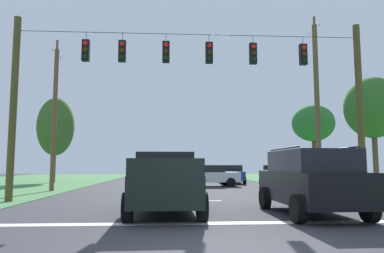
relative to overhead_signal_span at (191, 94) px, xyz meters
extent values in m
plane|color=#333338|center=(0.05, -8.96, -4.61)|extent=(120.00, 120.00, 0.00)
cube|color=white|center=(0.05, -5.94, -4.60)|extent=(12.88, 0.45, 0.01)
cube|color=white|center=(0.05, 0.06, -4.60)|extent=(2.50, 0.15, 0.01)
cube|color=white|center=(0.05, 7.58, -4.60)|extent=(2.50, 0.15, 0.01)
cube|color=white|center=(0.05, 15.10, -4.60)|extent=(2.50, 0.15, 0.01)
cylinder|color=#504722|center=(-7.58, 0.00, -0.64)|extent=(0.30, 0.30, 7.94)
cylinder|color=#504722|center=(7.59, 0.00, -0.64)|extent=(0.30, 0.30, 7.94)
cylinder|color=black|center=(0.01, 0.00, 2.73)|extent=(15.17, 0.02, 0.02)
cylinder|color=black|center=(-4.62, 0.00, 2.55)|extent=(0.02, 0.02, 0.36)
cube|color=black|center=(-4.62, 0.00, 1.89)|extent=(0.32, 0.24, 0.95)
cylinder|color=red|center=(-4.62, -0.14, 2.19)|extent=(0.20, 0.04, 0.20)
cylinder|color=#352203|center=(-4.62, -0.14, 1.89)|extent=(0.20, 0.04, 0.20)
cylinder|color=black|center=(-4.62, -0.14, 1.59)|extent=(0.20, 0.04, 0.20)
cylinder|color=black|center=(-3.05, 0.00, 2.55)|extent=(0.02, 0.02, 0.36)
cube|color=black|center=(-3.05, 0.00, 1.89)|extent=(0.32, 0.24, 0.95)
cylinder|color=red|center=(-3.05, -0.14, 2.19)|extent=(0.20, 0.04, 0.20)
cylinder|color=#352203|center=(-3.05, -0.14, 1.89)|extent=(0.20, 0.04, 0.20)
cylinder|color=black|center=(-3.05, -0.14, 1.59)|extent=(0.20, 0.04, 0.20)
cylinder|color=black|center=(-1.13, 0.00, 2.55)|extent=(0.02, 0.02, 0.36)
cube|color=black|center=(-1.13, 0.00, 1.89)|extent=(0.32, 0.24, 0.95)
cylinder|color=red|center=(-1.13, -0.14, 2.19)|extent=(0.20, 0.04, 0.20)
cylinder|color=#352203|center=(-1.13, -0.14, 1.89)|extent=(0.20, 0.04, 0.20)
cylinder|color=black|center=(-1.13, -0.14, 1.59)|extent=(0.20, 0.04, 0.20)
cylinder|color=black|center=(0.79, 0.00, 2.55)|extent=(0.02, 0.02, 0.36)
cube|color=black|center=(0.79, 0.00, 1.89)|extent=(0.32, 0.24, 0.95)
cylinder|color=red|center=(0.79, -0.14, 2.19)|extent=(0.20, 0.04, 0.20)
cylinder|color=#352203|center=(0.79, -0.14, 1.89)|extent=(0.20, 0.04, 0.20)
cylinder|color=black|center=(0.79, -0.14, 1.59)|extent=(0.20, 0.04, 0.20)
cylinder|color=black|center=(2.77, 0.00, 2.55)|extent=(0.02, 0.02, 0.36)
cube|color=black|center=(2.77, 0.00, 1.89)|extent=(0.32, 0.24, 0.95)
cylinder|color=red|center=(2.77, -0.14, 2.19)|extent=(0.20, 0.04, 0.20)
cylinder|color=#352203|center=(2.77, -0.14, 1.89)|extent=(0.20, 0.04, 0.20)
cylinder|color=black|center=(2.77, -0.14, 1.59)|extent=(0.20, 0.04, 0.20)
cylinder|color=black|center=(5.07, 0.00, 2.55)|extent=(0.02, 0.02, 0.36)
cube|color=black|center=(5.07, 0.00, 1.89)|extent=(0.32, 0.24, 0.95)
cylinder|color=red|center=(5.07, -0.14, 2.19)|extent=(0.20, 0.04, 0.20)
cylinder|color=#352203|center=(5.07, -0.14, 1.89)|extent=(0.20, 0.04, 0.20)
cylinder|color=black|center=(5.07, -0.14, 1.59)|extent=(0.20, 0.04, 0.20)
cube|color=black|center=(-1.08, -3.86, -3.78)|extent=(2.11, 5.44, 0.85)
cube|color=black|center=(-1.09, -3.21, -3.01)|extent=(1.89, 1.94, 0.70)
cube|color=black|center=(-1.99, -5.23, -3.13)|extent=(0.15, 2.38, 0.45)
cube|color=black|center=(-0.11, -5.19, -3.13)|extent=(0.15, 2.38, 0.45)
cube|color=black|center=(-1.03, -6.51, -3.13)|extent=(1.96, 0.14, 0.45)
cylinder|color=black|center=(-2.12, -2.05, -4.21)|extent=(0.30, 0.81, 0.80)
cylinder|color=black|center=(-0.12, -2.01, -4.21)|extent=(0.30, 0.81, 0.80)
cylinder|color=black|center=(-2.04, -5.72, -4.21)|extent=(0.30, 0.81, 0.80)
cylinder|color=black|center=(-0.04, -5.68, -4.21)|extent=(0.30, 0.81, 0.80)
cube|color=black|center=(3.42, -4.48, -3.75)|extent=(2.00, 4.82, 0.95)
cube|color=black|center=(3.42, -4.63, -2.95)|extent=(1.83, 3.22, 0.65)
cylinder|color=black|center=(2.57, -4.64, -2.58)|extent=(0.08, 2.72, 0.05)
cylinder|color=black|center=(4.27, -4.62, -2.58)|extent=(0.08, 2.72, 0.05)
cylinder|color=black|center=(2.43, -2.86, -4.23)|extent=(0.27, 0.76, 0.76)
cylinder|color=black|center=(4.38, -2.84, -4.23)|extent=(0.27, 0.76, 0.76)
cylinder|color=black|center=(2.46, -6.12, -4.23)|extent=(0.27, 0.76, 0.76)
cylinder|color=black|center=(4.41, -6.10, -4.23)|extent=(0.27, 0.76, 0.76)
cube|color=silver|center=(1.85, 10.50, -3.94)|extent=(4.42, 2.10, 0.70)
cube|color=black|center=(1.85, 10.50, -3.34)|extent=(2.21, 1.77, 0.50)
cylinder|color=black|center=(3.20, 11.50, -4.29)|extent=(0.65, 0.27, 0.64)
cylinder|color=black|center=(3.33, 9.71, -4.29)|extent=(0.65, 0.27, 0.64)
cylinder|color=black|center=(0.37, 11.30, -4.29)|extent=(0.65, 0.27, 0.64)
cylinder|color=black|center=(0.50, 9.51, -4.29)|extent=(0.65, 0.27, 0.64)
cube|color=navy|center=(4.20, 14.70, -3.94)|extent=(2.07, 4.41, 0.70)
cube|color=black|center=(4.20, 14.70, -3.34)|extent=(1.75, 2.20, 0.50)
cylinder|color=black|center=(5.01, 13.22, -4.29)|extent=(0.26, 0.65, 0.64)
cylinder|color=black|center=(3.21, 13.34, -4.29)|extent=(0.26, 0.65, 0.64)
cylinder|color=black|center=(5.19, 16.06, -4.29)|extent=(0.26, 0.65, 0.64)
cylinder|color=black|center=(3.39, 16.17, -4.29)|extent=(0.26, 0.65, 0.64)
cube|color=silver|center=(6.43, 8.73, -3.94)|extent=(1.98, 4.37, 0.70)
cube|color=black|center=(6.43, 8.73, -3.34)|extent=(1.71, 2.17, 0.50)
cylinder|color=black|center=(7.27, 7.28, -4.29)|extent=(0.25, 0.65, 0.64)
cylinder|color=black|center=(5.47, 7.35, -4.29)|extent=(0.25, 0.65, 0.64)
cylinder|color=black|center=(7.39, 10.11, -4.29)|extent=(0.25, 0.65, 0.64)
cylinder|color=black|center=(5.59, 10.19, -4.29)|extent=(0.25, 0.65, 0.64)
cylinder|color=brown|center=(8.38, 6.58, 0.68)|extent=(0.32, 0.32, 10.57)
cube|color=brown|center=(8.38, 6.58, 5.56)|extent=(0.12, 0.12, 1.94)
cylinder|color=#B2B7BC|center=(8.38, 7.36, 5.68)|extent=(0.08, 0.08, 0.12)
cylinder|color=#B2B7BC|center=(8.38, 5.81, 5.68)|extent=(0.08, 0.08, 0.12)
cylinder|color=brown|center=(-7.82, 6.28, -0.35)|extent=(0.26, 0.26, 8.52)
cube|color=brown|center=(-7.82, 6.28, 3.51)|extent=(0.12, 0.12, 1.99)
cylinder|color=#B2B7BC|center=(-7.82, 7.08, 3.63)|extent=(0.08, 0.08, 0.12)
cylinder|color=#B2B7BC|center=(-7.82, 5.49, 3.63)|extent=(0.08, 0.08, 0.12)
cylinder|color=brown|center=(-11.00, 16.84, -2.86)|extent=(0.26, 0.26, 3.49)
ellipsoid|color=#395C25|center=(-11.00, 16.84, 0.29)|extent=(3.17, 3.17, 5.10)
cylinder|color=brown|center=(11.35, 5.44, -2.62)|extent=(0.31, 0.31, 3.98)
ellipsoid|color=#316825|center=(11.35, 5.44, 0.40)|extent=(3.37, 3.37, 3.71)
cylinder|color=brown|center=(12.73, 18.10, -2.33)|extent=(0.36, 0.36, 4.55)
ellipsoid|color=#2A6D2B|center=(12.73, 18.10, 0.91)|extent=(4.00, 4.00, 3.52)
camera|label=1|loc=(-0.92, -15.69, -3.07)|focal=34.09mm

